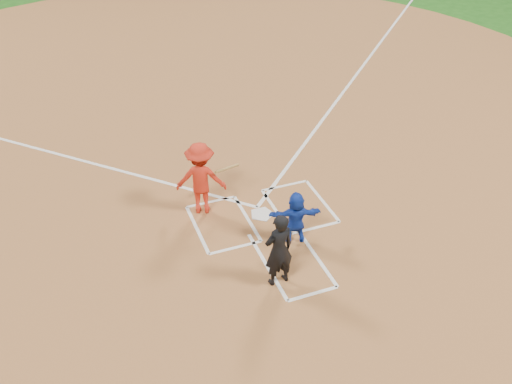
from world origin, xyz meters
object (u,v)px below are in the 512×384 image
object	(u,v)px
catcher	(296,218)
batter_at_plate	(201,179)
umpire	(279,250)
home_plate	(262,214)

from	to	relation	value
catcher	batter_at_plate	xyz separation A→B (m)	(-1.60, 1.80, 0.28)
umpire	batter_at_plate	size ratio (longest dim) A/B	0.93
batter_at_plate	umpire	bearing A→B (deg)	-75.62
umpire	batter_at_plate	bearing A→B (deg)	-82.35
home_plate	batter_at_plate	distance (m)	1.68
home_plate	umpire	world-z (taller)	umpire
batter_at_plate	home_plate	bearing A→B (deg)	-28.01
catcher	umpire	bearing A→B (deg)	65.01
umpire	catcher	bearing A→B (deg)	-135.07
umpire	batter_at_plate	distance (m)	2.98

